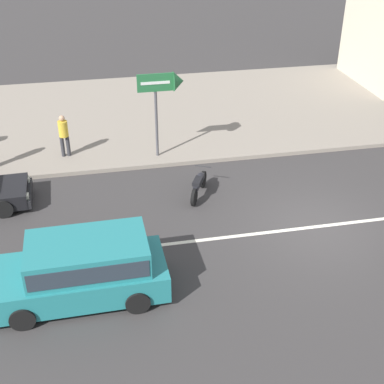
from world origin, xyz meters
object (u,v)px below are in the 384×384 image
object	(u,v)px
pedestrian_by_shop	(64,133)
arrow_signboard	(172,86)
minivan_teal_4	(82,267)
motorcycle_0	(199,184)

from	to	relation	value
pedestrian_by_shop	arrow_signboard	bearing A→B (deg)	-9.75
minivan_teal_4	arrow_signboard	size ratio (longest dim) A/B	1.40
arrow_signboard	pedestrian_by_shop	bearing A→B (deg)	170.25
motorcycle_0	arrow_signboard	xyz separation A→B (m)	(-0.37, 2.85, 2.36)
motorcycle_0	pedestrian_by_shop	bearing A→B (deg)	140.35
motorcycle_0	minivan_teal_4	bearing A→B (deg)	-132.02
motorcycle_0	arrow_signboard	distance (m)	3.72
motorcycle_0	pedestrian_by_shop	world-z (taller)	pedestrian_by_shop
arrow_signboard	pedestrian_by_shop	world-z (taller)	arrow_signboard
arrow_signboard	pedestrian_by_shop	distance (m)	4.28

